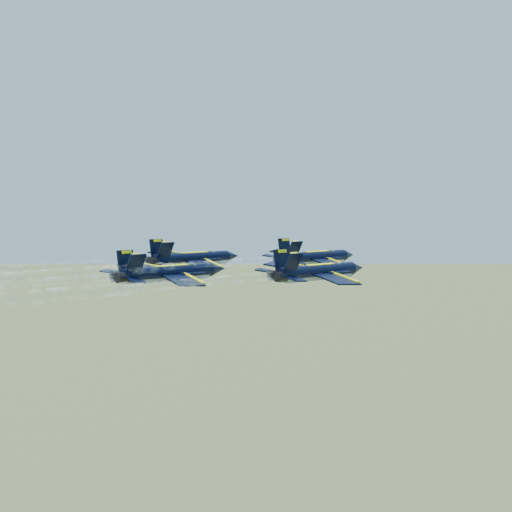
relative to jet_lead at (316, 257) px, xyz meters
The scene contains 4 objects.
jet_lead is the anchor object (origin of this frame).
jet_left 17.70m from the jet_lead, 142.94° to the right, with size 13.36×17.77×3.90m.
jet_right 18.38m from the jet_lead, 61.68° to the right, with size 13.36×17.77×3.90m.
jet_slot 27.19m from the jet_lead, 102.48° to the right, with size 13.36×17.77×3.90m.
Camera 1 is at (54.36, -83.46, 103.11)m, focal length 55.00 mm.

